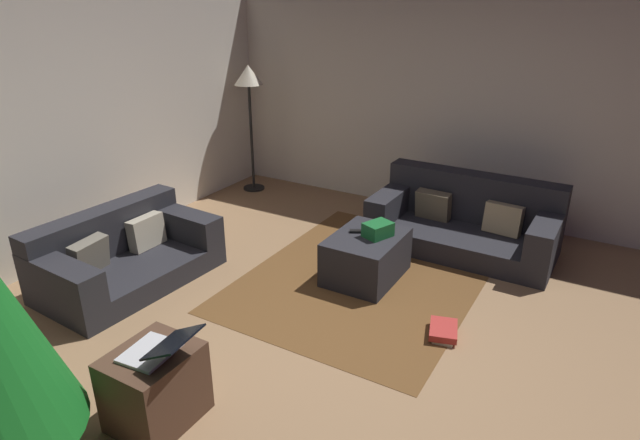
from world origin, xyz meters
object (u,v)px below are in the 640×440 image
(laptop, at_px, (159,348))
(book_stack, at_px, (444,331))
(couch_left, at_px, (123,255))
(tv_remote, at_px, (358,231))
(ottoman, at_px, (366,257))
(corner_lamp, at_px, (249,85))
(couch_right, at_px, (465,222))
(side_table, at_px, (155,387))
(gift_box, at_px, (378,230))

(laptop, distance_m, book_stack, 2.15)
(couch_left, height_order, tv_remote, couch_left)
(couch_left, height_order, ottoman, couch_left)
(ottoman, relative_size, book_stack, 2.32)
(tv_remote, bearing_deg, ottoman, -135.47)
(couch_left, bearing_deg, corner_lamp, -166.30)
(couch_right, height_order, side_table, couch_right)
(laptop, bearing_deg, corner_lamp, 29.71)
(couch_right, bearing_deg, book_stack, 102.12)
(side_table, distance_m, corner_lamp, 4.41)
(couch_left, bearing_deg, side_table, 57.81)
(tv_remote, xyz_separation_m, corner_lamp, (1.42, 2.27, 0.95))
(tv_remote, height_order, side_table, side_table)
(gift_box, height_order, book_stack, gift_box)
(couch_left, distance_m, couch_right, 3.36)
(tv_remote, distance_m, side_table, 2.33)
(ottoman, bearing_deg, book_stack, -120.26)
(tv_remote, relative_size, side_table, 0.31)
(side_table, distance_m, laptop, 0.31)
(couch_left, height_order, corner_lamp, corner_lamp)
(ottoman, bearing_deg, couch_right, -27.82)
(couch_left, relative_size, gift_box, 6.54)
(gift_box, height_order, side_table, gift_box)
(couch_right, xyz_separation_m, tv_remote, (-1.09, 0.69, 0.16))
(couch_right, relative_size, gift_box, 7.49)
(laptop, bearing_deg, gift_box, -8.17)
(tv_remote, bearing_deg, corner_lamp, 29.14)
(tv_remote, xyz_separation_m, side_table, (-2.31, 0.21, -0.18))
(tv_remote, bearing_deg, laptop, 147.57)
(tv_remote, bearing_deg, gift_box, -115.00)
(tv_remote, relative_size, laptop, 0.35)
(couch_left, relative_size, ottoman, 2.05)
(gift_box, distance_m, book_stack, 1.11)
(side_table, bearing_deg, corner_lamp, 28.85)
(side_table, xyz_separation_m, laptop, (0.01, -0.07, 0.30))
(laptop, bearing_deg, couch_right, -13.85)
(laptop, bearing_deg, ottoman, -6.19)
(side_table, relative_size, book_stack, 1.56)
(corner_lamp, bearing_deg, gift_box, -119.79)
(couch_right, height_order, gift_box, couch_right)
(side_table, distance_m, book_stack, 2.15)
(side_table, bearing_deg, gift_box, -9.82)
(gift_box, bearing_deg, side_table, 170.18)
(tv_remote, relative_size, corner_lamp, 0.10)
(ottoman, height_order, book_stack, ottoman)
(gift_box, xyz_separation_m, tv_remote, (-0.01, 0.19, -0.05))
(side_table, bearing_deg, laptop, -84.34)
(side_table, xyz_separation_m, book_stack, (1.74, -1.24, -0.20))
(couch_right, xyz_separation_m, book_stack, (-1.66, -0.34, -0.23))
(couch_left, bearing_deg, couch_right, 135.76)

